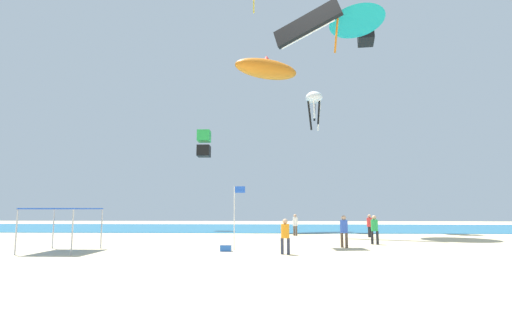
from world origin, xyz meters
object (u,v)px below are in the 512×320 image
canopy_tent (63,210)px  kite_inflatable_orange (267,69)px  person_leftmost (285,233)px  cooler_box (226,248)px  person_central (370,224)px  person_far_shore (344,229)px  kite_box_green (204,144)px  banner_flag (236,211)px  person_rightmost (374,227)px  kite_parafoil_black (307,24)px  kite_octopus_white (314,100)px  kite_box_blue (365,28)px  person_near_tent (295,223)px  kite_delta_teal (356,18)px

canopy_tent → kite_inflatable_orange: bearing=64.3°
person_leftmost → cooler_box: person_leftmost is taller
person_central → kite_inflatable_orange: bearing=-103.9°
person_far_shore → cooler_box: size_ratio=3.15×
cooler_box → kite_box_green: size_ratio=0.20×
banner_flag → person_rightmost: bearing=23.9°
kite_parafoil_black → kite_box_green: 15.69m
kite_octopus_white → kite_inflatable_orange: size_ratio=0.54×
banner_flag → kite_inflatable_orange: (1.29, 19.73, 14.98)m
canopy_tent → kite_box_blue: bearing=44.6°
kite_box_blue → banner_flag: bearing=-115.3°
canopy_tent → person_far_shore: bearing=10.5°
person_near_tent → person_rightmost: bearing=-1.2°
person_central → kite_delta_teal: (0.13, 3.07, 18.25)m
person_far_shore → kite_octopus_white: kite_octopus_white is taller
canopy_tent → person_leftmost: size_ratio=1.94×
person_far_shore → person_near_tent: bearing=-29.4°
kite_inflatable_orange → kite_parafoil_black: 8.63m
banner_flag → kite_box_green: (-5.26, 19.31, 6.86)m
person_leftmost → person_far_shore: (3.40, 3.48, 0.06)m
banner_flag → kite_parafoil_black: kite_parafoil_black is taller
person_near_tent → person_central: (5.64, -1.42, -0.00)m
person_near_tent → kite_delta_teal: kite_delta_teal is taller
person_leftmost → kite_parafoil_black: size_ratio=0.28×
person_leftmost → person_rightmost: person_rightmost is taller
person_rightmost → cooler_box: 9.75m
canopy_tent → banner_flag: bearing=8.2°
person_central → kite_box_green: 19.10m
person_near_tent → banner_flag: banner_flag is taller
kite_inflatable_orange → person_far_shore: bearing=77.2°
kite_box_blue → kite_box_green: kite_box_blue is taller
kite_octopus_white → kite_parafoil_black: 7.92m
person_rightmost → cooler_box: bearing=-130.5°
person_near_tent → person_rightmost: 8.91m
person_rightmost → kite_parafoil_black: (-3.20, 8.40, 17.23)m
cooler_box → kite_parafoil_black: kite_parafoil_black is taller
person_rightmost → kite_octopus_white: size_ratio=0.44×
canopy_tent → kite_box_blue: 34.49m
person_far_shore → kite_inflatable_orange: 24.71m
banner_flag → kite_delta_teal: (9.51, 13.00, 17.22)m
person_central → kite_inflatable_orange: 20.45m
person_central → person_rightmost: size_ratio=0.98×
person_leftmost → kite_octopus_white: (3.52, 19.95, 12.10)m
person_far_shore → kite_box_green: 22.51m
kite_delta_teal → kite_parafoil_black: (-4.48, -0.94, -1.00)m
canopy_tent → kite_delta_teal: 28.89m
person_central → banner_flag: 13.70m
cooler_box → kite_delta_teal: size_ratio=0.08×
kite_octopus_white → kite_delta_teal: bearing=42.0°
kite_delta_teal → kite_inflatable_orange: kite_delta_teal is taller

